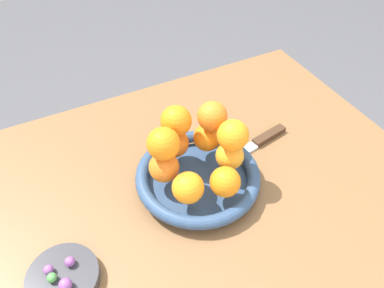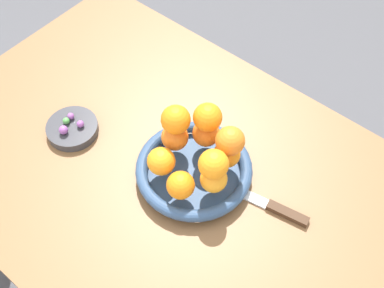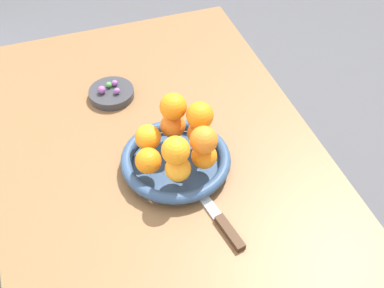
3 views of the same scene
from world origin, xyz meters
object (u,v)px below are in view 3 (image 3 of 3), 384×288
(orange_1, at_px, (148,137))
(candy_ball_1, at_px, (117,91))
(orange_2, at_px, (148,161))
(candy_ball_3, at_px, (115,83))
(knife, at_px, (214,212))
(fruit_bowl, at_px, (176,161))
(orange_0, at_px, (173,125))
(dining_table, at_px, (158,170))
(candy_dish, at_px, (112,93))
(candy_ball_2, at_px, (102,90))
(orange_5, at_px, (200,133))
(orange_3, at_px, (178,169))
(orange_7, at_px, (176,150))
(orange_8, at_px, (204,140))
(candy_ball_0, at_px, (109,85))
(orange_4, at_px, (204,156))
(orange_9, at_px, (200,115))
(orange_6, at_px, (173,107))

(orange_1, xyz_separation_m, candy_ball_1, (0.23, 0.02, -0.04))
(orange_1, height_order, orange_2, orange_1)
(candy_ball_3, height_order, knife, candy_ball_3)
(fruit_bowl, distance_m, orange_0, 0.08)
(dining_table, xyz_separation_m, orange_2, (-0.10, 0.04, 0.16))
(candy_dish, height_order, candy_ball_2, candy_ball_2)
(dining_table, bearing_deg, orange_2, 156.40)
(orange_0, bearing_deg, orange_5, -131.52)
(candy_ball_3, bearing_deg, orange_2, -179.39)
(orange_3, relative_size, orange_7, 0.94)
(candy_ball_1, bearing_deg, orange_1, -174.22)
(orange_5, height_order, candy_ball_3, orange_5)
(orange_8, height_order, candy_ball_0, orange_8)
(orange_4, distance_m, candy_ball_3, 0.38)
(orange_9, distance_m, candy_ball_2, 0.34)
(fruit_bowl, bearing_deg, orange_5, -72.77)
(orange_2, relative_size, candy_ball_0, 3.63)
(orange_6, xyz_separation_m, orange_8, (-0.12, -0.03, -0.00))
(orange_3, bearing_deg, orange_4, -76.29)
(orange_3, relative_size, orange_6, 0.91)
(orange_0, bearing_deg, fruit_bowl, 167.23)
(orange_8, distance_m, candy_ball_3, 0.40)
(orange_0, relative_size, orange_5, 0.99)
(candy_ball_2, bearing_deg, orange_6, -151.03)
(orange_5, bearing_deg, candy_ball_0, 28.07)
(dining_table, relative_size, fruit_bowl, 4.37)
(candy_ball_1, relative_size, knife, 0.06)
(orange_9, relative_size, candy_ball_2, 2.93)
(candy_ball_3, bearing_deg, orange_0, -160.57)
(candy_dish, height_order, candy_ball_1, candy_ball_1)
(orange_4, relative_size, candy_ball_2, 2.76)
(orange_9, xyz_separation_m, candy_ball_3, (0.29, 0.13, -0.10))
(dining_table, distance_m, candy_ball_3, 0.26)
(orange_3, bearing_deg, orange_5, -43.85)
(candy_ball_3, bearing_deg, orange_4, -161.10)
(dining_table, distance_m, orange_1, 0.16)
(orange_1, distance_m, candy_ball_3, 0.27)
(candy_ball_0, relative_size, knife, 0.06)
(orange_8, relative_size, candy_ball_0, 3.75)
(orange_5, xyz_separation_m, candy_ball_2, (0.27, 0.18, -0.04))
(orange_5, bearing_deg, candy_ball_2, 32.98)
(fruit_bowl, distance_m, orange_6, 0.13)
(orange_4, bearing_deg, candy_ball_1, 21.03)
(dining_table, bearing_deg, candy_ball_0, 15.66)
(orange_0, xyz_separation_m, candy_ball_1, (0.21, 0.09, -0.04))
(fruit_bowl, height_order, orange_0, orange_0)
(candy_ball_3, bearing_deg, knife, -166.71)
(fruit_bowl, relative_size, orange_1, 4.22)
(orange_3, bearing_deg, candy_ball_1, 9.90)
(orange_0, bearing_deg, orange_9, -135.93)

